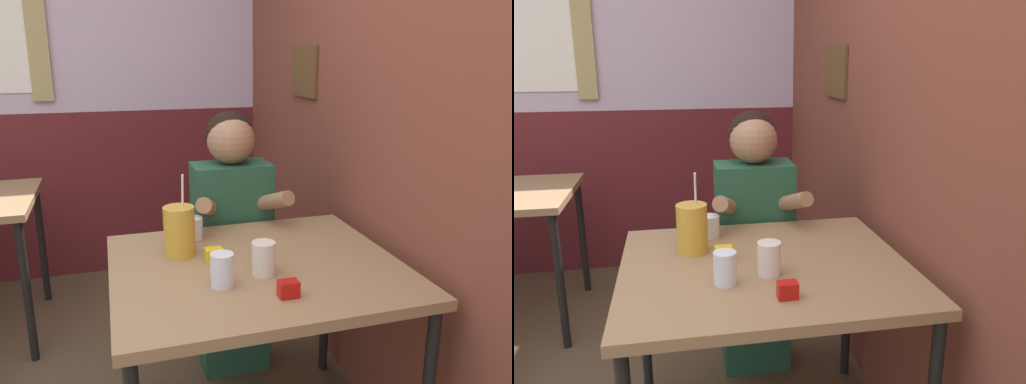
{
  "view_description": "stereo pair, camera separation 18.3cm",
  "coord_description": "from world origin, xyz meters",
  "views": [
    {
      "loc": [
        0.25,
        -1.16,
        1.45
      ],
      "look_at": [
        0.76,
        0.52,
        0.96
      ],
      "focal_mm": 35.0,
      "sensor_mm": 36.0,
      "label": 1
    },
    {
      "loc": [
        0.43,
        -1.21,
        1.45
      ],
      "look_at": [
        0.76,
        0.52,
        0.96
      ],
      "focal_mm": 35.0,
      "sensor_mm": 36.0,
      "label": 2
    }
  ],
  "objects": [
    {
      "name": "condiment_ketchup",
      "position": [
        0.73,
        0.09,
        0.78
      ],
      "size": [
        0.06,
        0.04,
        0.05
      ],
      "color": "#B7140F",
      "rests_on": "main_table"
    },
    {
      "name": "person_seated",
      "position": [
        0.76,
        0.9,
        0.65
      ],
      "size": [
        0.42,
        0.41,
        1.22
      ],
      "color": "#235138",
      "rests_on": "ground_plane"
    },
    {
      "name": "glass_near_pitcher",
      "position": [
        0.56,
        0.22,
        0.81
      ],
      "size": [
        0.07,
        0.07,
        0.11
      ],
      "color": "silver",
      "rests_on": "main_table"
    },
    {
      "name": "glass_center",
      "position": [
        0.54,
        0.66,
        0.8
      ],
      "size": [
        0.08,
        0.08,
        0.09
      ],
      "color": "silver",
      "rests_on": "main_table"
    },
    {
      "name": "cocktail_pitcher",
      "position": [
        0.47,
        0.51,
        0.85
      ],
      "size": [
        0.11,
        0.11,
        0.3
      ],
      "color": "gold",
      "rests_on": "main_table"
    },
    {
      "name": "main_table",
      "position": [
        0.71,
        0.35,
        0.69
      ],
      "size": [
        0.98,
        0.85,
        0.76
      ],
      "color": "#93704C",
      "rests_on": "ground_plane"
    },
    {
      "name": "glass_far_side",
      "position": [
        0.71,
        0.27,
        0.81
      ],
      "size": [
        0.08,
        0.08,
        0.11
      ],
      "color": "silver",
      "rests_on": "main_table"
    },
    {
      "name": "back_wall",
      "position": [
        -0.01,
        2.24,
        1.36
      ],
      "size": [
        5.49,
        0.09,
        2.7
      ],
      "color": "silver",
      "rests_on": "ground_plane"
    },
    {
      "name": "brick_wall_right",
      "position": [
        1.28,
        1.11,
        1.35
      ],
      "size": [
        0.08,
        4.21,
        2.7
      ],
      "color": "brown",
      "rests_on": "ground_plane"
    },
    {
      "name": "condiment_mustard",
      "position": [
        0.57,
        0.41,
        0.78
      ],
      "size": [
        0.06,
        0.04,
        0.05
      ],
      "color": "yellow",
      "rests_on": "main_table"
    }
  ]
}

